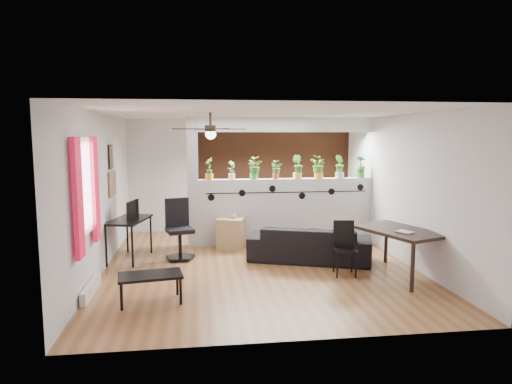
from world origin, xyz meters
name	(u,v)px	position (x,y,z in m)	size (l,w,h in m)	color
room_shell	(258,191)	(0.00, 0.00, 1.30)	(6.30, 7.10, 2.90)	brown
partition_wall	(286,211)	(0.80, 1.50, 0.68)	(3.60, 0.18, 1.35)	#BCBCC1
ceiling_header	(287,125)	(0.80, 1.50, 2.45)	(3.60, 0.18, 0.30)	silver
pier_column	(193,182)	(-1.11, 1.50, 1.30)	(0.22, 0.20, 2.60)	#BCBCC1
brick_panel	(274,175)	(0.80, 2.97, 1.30)	(3.90, 0.05, 2.60)	#A65630
vine_decal	(287,192)	(0.80, 1.40, 1.08)	(3.31, 0.01, 0.30)	black
window_assembly	(85,189)	(-2.56, -1.20, 1.51)	(0.09, 1.30, 1.55)	white
baseboard_heater	(91,289)	(-2.54, -1.20, 0.09)	(0.08, 1.00, 0.18)	silver
corkboard	(112,184)	(-2.58, 0.95, 1.35)	(0.03, 0.60, 0.45)	#8A6042
framed_art	(111,157)	(-2.58, 0.90, 1.85)	(0.03, 0.34, 0.44)	#8C7259
ceiling_fan	(211,131)	(-0.80, -0.30, 2.31)	(1.19, 1.19, 0.43)	black
potted_plant_0	(209,168)	(-0.78, 1.50, 1.59)	(0.27, 0.29, 0.45)	orange
potted_plant_1	(232,169)	(-0.33, 1.50, 1.55)	(0.24, 0.23, 0.38)	white
potted_plant_2	(254,167)	(0.12, 1.50, 1.59)	(0.30, 0.30, 0.45)	#36944A
potted_plant_3	(276,169)	(0.57, 1.50, 1.55)	(0.23, 0.23, 0.37)	#BD3F1E
potted_plant_4	(297,166)	(1.03, 1.50, 1.61)	(0.33, 0.33, 0.49)	#E7AE51
potted_plant_5	(319,166)	(1.48, 1.50, 1.60)	(0.30, 0.32, 0.48)	orange
potted_plant_6	(340,166)	(1.93, 1.50, 1.61)	(0.21, 0.26, 0.49)	silver
potted_plant_7	(361,166)	(2.38, 1.50, 1.59)	(0.30, 0.30, 0.45)	#458932
sofa	(309,244)	(0.96, 0.14, 0.30)	(2.05, 0.81, 0.60)	black
cube_shelf	(231,233)	(-0.38, 1.16, 0.31)	(0.50, 0.45, 0.61)	#A58657
cup	(233,216)	(-0.33, 1.16, 0.66)	(0.12, 0.12, 0.09)	gray
computer_desk	(129,223)	(-2.25, 0.60, 0.68)	(0.77, 1.14, 0.75)	black
monitor	(130,213)	(-2.25, 0.75, 0.84)	(0.05, 0.30, 0.17)	black
office_chair	(179,233)	(-1.37, 0.56, 0.48)	(0.56, 0.56, 1.08)	black
dining_table	(399,234)	(2.14, -0.93, 0.68)	(1.29, 1.60, 0.76)	black
book	(401,233)	(2.04, -1.23, 0.77)	(0.18, 0.24, 0.02)	gray
folding_chair	(344,243)	(1.32, -0.71, 0.51)	(0.39, 0.39, 0.87)	black
coffee_table	(150,277)	(-1.67, -1.60, 0.35)	(0.90, 0.59, 0.39)	black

